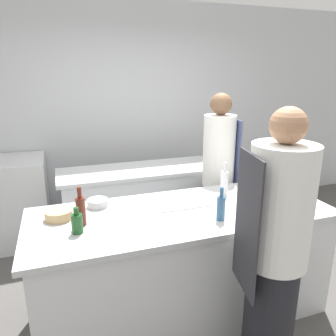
% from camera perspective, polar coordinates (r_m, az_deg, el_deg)
% --- Properties ---
extents(ground_plane, '(16.00, 16.00, 0.00)m').
position_cam_1_polar(ground_plane, '(3.03, 2.34, -23.11)').
color(ground_plane, '#4C4947').
extents(wall_back, '(8.00, 0.06, 2.80)m').
position_cam_1_polar(wall_back, '(4.42, -7.63, 9.41)').
color(wall_back, silver).
rests_on(wall_back, ground_plane).
extents(prep_counter, '(2.33, 0.91, 0.89)m').
position_cam_1_polar(prep_counter, '(2.77, 2.45, -15.94)').
color(prep_counter, silver).
rests_on(prep_counter, ground_plane).
extents(pass_counter, '(2.17, 0.63, 0.89)m').
position_cam_1_polar(pass_counter, '(3.85, -2.03, -6.19)').
color(pass_counter, silver).
rests_on(pass_counter, ground_plane).
extents(oven_range, '(0.80, 0.73, 0.99)m').
position_cam_1_polar(oven_range, '(4.18, -25.60, -5.33)').
color(oven_range, silver).
rests_on(oven_range, ground_plane).
extents(chef_at_prep_near, '(0.42, 0.41, 1.75)m').
position_cam_1_polar(chef_at_prep_near, '(2.16, 18.09, -13.72)').
color(chef_at_prep_near, black).
rests_on(chef_at_prep_near, ground_plane).
extents(chef_at_stove, '(0.35, 0.33, 1.74)m').
position_cam_1_polar(chef_at_stove, '(3.43, 8.72, -1.55)').
color(chef_at_stove, black).
rests_on(chef_at_stove, ground_plane).
extents(bottle_olive_oil, '(0.07, 0.07, 0.28)m').
position_cam_1_polar(bottle_olive_oil, '(2.37, -14.94, -7.10)').
color(bottle_olive_oil, '#5B2319').
rests_on(bottle_olive_oil, prep_counter).
extents(bottle_vinegar, '(0.06, 0.06, 0.30)m').
position_cam_1_polar(bottle_vinegar, '(2.87, 9.75, -2.46)').
color(bottle_vinegar, silver).
rests_on(bottle_vinegar, prep_counter).
extents(bottle_wine, '(0.08, 0.08, 0.18)m').
position_cam_1_polar(bottle_wine, '(2.28, -15.56, -9.19)').
color(bottle_wine, '#19471E').
rests_on(bottle_wine, prep_counter).
extents(bottle_cooking_oil, '(0.06, 0.06, 0.31)m').
position_cam_1_polar(bottle_cooking_oil, '(2.95, 18.97, -2.52)').
color(bottle_cooking_oil, black).
rests_on(bottle_cooking_oil, prep_counter).
extents(bottle_sauce, '(0.08, 0.08, 0.28)m').
position_cam_1_polar(bottle_sauce, '(2.70, 18.46, -4.52)').
color(bottle_sauce, '#B2A84C').
rests_on(bottle_sauce, prep_counter).
extents(bottle_water, '(0.06, 0.06, 0.25)m').
position_cam_1_polar(bottle_water, '(2.40, 9.20, -6.74)').
color(bottle_water, '#2D5175').
rests_on(bottle_water, prep_counter).
extents(bowl_mixing_large, '(0.20, 0.20, 0.07)m').
position_cam_1_polar(bowl_mixing_large, '(2.54, -18.47, -7.68)').
color(bowl_mixing_large, tan).
rests_on(bowl_mixing_large, prep_counter).
extents(bowl_prep_small, '(0.16, 0.16, 0.06)m').
position_cam_1_polar(bowl_prep_small, '(2.68, -12.14, -5.97)').
color(bowl_prep_small, '#B7BABC').
rests_on(bowl_prep_small, prep_counter).
extents(cutting_board, '(0.44, 0.27, 0.01)m').
position_cam_1_polar(cutting_board, '(2.70, 2.58, -6.04)').
color(cutting_board, white).
rests_on(cutting_board, prep_counter).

